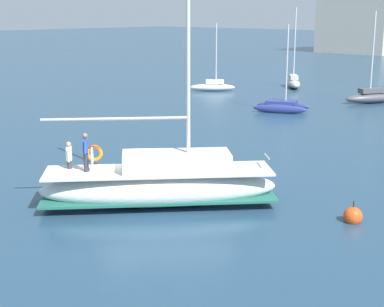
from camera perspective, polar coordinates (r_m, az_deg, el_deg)
The scene contains 7 objects.
ground_plane at distance 25.36m, azimuth -5.95°, elevation -4.11°, with size 400.00×400.00×0.00m, color navy.
main_sailboat at distance 23.85m, azimuth -3.05°, elevation -2.92°, with size 8.26×8.69×13.19m.
moored_sloop_near at distance 46.72m, azimuth 8.69°, elevation 4.68°, with size 4.63×3.52×6.75m.
moored_catamaran at distance 58.36m, azimuth 2.04°, elevation 6.58°, with size 4.00×3.72×6.59m.
moored_cutter_left at distance 62.07m, azimuth 9.84°, elevation 6.88°, with size 4.21×4.85×8.07m.
moored_cutter_right at distance 52.96m, azimuth 17.21°, elevation 5.33°, with size 3.86×5.34×7.71m.
mooring_buoy at distance 22.94m, azimuth 15.35°, elevation -5.90°, with size 0.72×0.72×0.96m.
Camera 1 is at (18.06, -16.04, 7.72)m, focal length 54.92 mm.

